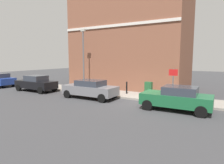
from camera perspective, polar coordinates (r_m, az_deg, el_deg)
ground at (r=13.99m, az=8.22°, el=-6.08°), size 80.00×80.00×0.00m
sidewalk at (r=18.54m, az=-6.85°, el=-2.58°), size 2.69×30.00×0.15m
corner_building at (r=21.25m, az=5.48°, el=11.41°), size 6.77×11.81×9.58m
car_green at (r=12.31m, az=18.70°, el=-4.50°), size 2.00×4.12×1.49m
car_grey at (r=15.28m, az=-6.53°, el=-2.01°), size 1.94×4.43×1.46m
car_black at (r=19.86m, az=-21.67°, el=-0.34°), size 1.83×4.29×1.53m
utility_cabinet at (r=15.58m, az=10.79°, el=-2.23°), size 0.46×0.61×1.15m
bollard_near_cabinet at (r=16.44m, az=4.40°, el=-1.56°), size 0.14×0.14×1.04m
bollard_far_kerb at (r=16.31m, az=-3.18°, el=-1.62°), size 0.14×0.14×1.04m
street_sign at (r=13.83m, az=17.70°, el=0.50°), size 0.08×0.60×2.30m
lamppost at (r=18.61m, az=-8.49°, el=7.41°), size 0.20×0.44×5.72m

